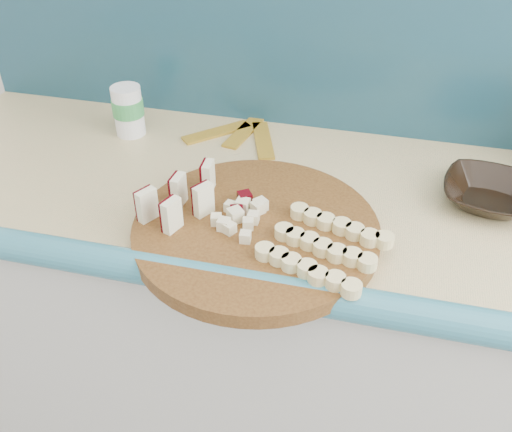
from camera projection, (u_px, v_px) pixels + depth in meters
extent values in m
cube|color=beige|center=(383.00, 358.00, 1.42)|extent=(2.20, 0.60, 0.88)
cube|color=#E1C184|center=(413.00, 212.00, 1.14)|extent=(2.20, 0.60, 0.03)
cube|color=teal|center=(408.00, 321.00, 0.91)|extent=(2.20, 0.06, 0.03)
cube|color=teal|center=(437.00, 33.00, 1.21)|extent=(2.20, 0.02, 0.50)
cylinder|color=#3F220D|center=(256.00, 231.00, 1.05)|extent=(0.57, 0.57, 0.03)
cube|color=#F2EDC1|center=(147.00, 205.00, 1.03)|extent=(0.03, 0.04, 0.06)
cube|color=#40040A|center=(143.00, 203.00, 1.04)|extent=(0.02, 0.04, 0.06)
cube|color=#F2EDC1|center=(179.00, 190.00, 1.07)|extent=(0.03, 0.04, 0.06)
cube|color=#40040A|center=(175.00, 189.00, 1.08)|extent=(0.02, 0.04, 0.06)
cube|color=#F2EDC1|center=(209.00, 177.00, 1.11)|extent=(0.03, 0.04, 0.06)
cube|color=#40040A|center=(204.00, 175.00, 1.11)|extent=(0.02, 0.04, 0.06)
cube|color=#F2EDC1|center=(172.00, 215.00, 1.01)|extent=(0.03, 0.04, 0.06)
cube|color=#40040A|center=(168.00, 213.00, 1.01)|extent=(0.02, 0.04, 0.06)
cube|color=#F2EDC1|center=(204.00, 200.00, 1.05)|extent=(0.03, 0.04, 0.06)
cube|color=#40040A|center=(199.00, 198.00, 1.05)|extent=(0.02, 0.04, 0.06)
cube|color=#F4E8C3|center=(248.00, 217.00, 1.04)|extent=(0.02, 0.02, 0.02)
cube|color=#F4E8C3|center=(253.00, 216.00, 1.04)|extent=(0.02, 0.02, 0.02)
cube|color=#40040A|center=(258.00, 212.00, 1.05)|extent=(0.02, 0.02, 0.02)
cube|color=#F4E8C3|center=(248.00, 212.00, 1.05)|extent=(0.02, 0.02, 0.02)
cube|color=#F4E8C3|center=(247.00, 209.00, 1.06)|extent=(0.02, 0.02, 0.02)
cube|color=#F4E8C3|center=(242.00, 206.00, 1.07)|extent=(0.02, 0.02, 0.02)
cube|color=#F4E8C3|center=(240.00, 211.00, 1.05)|extent=(0.02, 0.02, 0.02)
cube|color=#F4E8C3|center=(233.00, 211.00, 1.05)|extent=(0.02, 0.02, 0.02)
cube|color=#40040A|center=(226.00, 214.00, 1.05)|extent=(0.02, 0.02, 0.02)
cube|color=#F4E8C3|center=(235.00, 217.00, 1.04)|extent=(0.02, 0.02, 0.02)
cube|color=#F4E8C3|center=(233.00, 221.00, 1.03)|extent=(0.02, 0.02, 0.02)
cube|color=#F4E8C3|center=(242.00, 218.00, 1.04)|extent=(0.02, 0.02, 0.02)
cube|color=#F4E8C3|center=(244.00, 221.00, 1.03)|extent=(0.02, 0.02, 0.02)
cube|color=#F4E8C3|center=(251.00, 223.00, 1.02)|extent=(0.02, 0.02, 0.02)
cylinder|color=beige|center=(263.00, 252.00, 0.96)|extent=(0.03, 0.03, 0.02)
cylinder|color=beige|center=(277.00, 258.00, 0.95)|extent=(0.03, 0.03, 0.02)
cylinder|color=beige|center=(291.00, 263.00, 0.94)|extent=(0.03, 0.03, 0.02)
cylinder|color=beige|center=(305.00, 269.00, 0.93)|extent=(0.03, 0.03, 0.02)
cylinder|color=beige|center=(320.00, 276.00, 0.92)|extent=(0.03, 0.03, 0.02)
cylinder|color=beige|center=(335.00, 282.00, 0.90)|extent=(0.03, 0.03, 0.02)
cylinder|color=beige|center=(351.00, 288.00, 0.89)|extent=(0.03, 0.03, 0.02)
cylinder|color=beige|center=(283.00, 231.00, 1.01)|extent=(0.03, 0.03, 0.02)
cylinder|color=beige|center=(296.00, 236.00, 1.00)|extent=(0.03, 0.03, 0.02)
cylinder|color=beige|center=(310.00, 241.00, 0.98)|extent=(0.03, 0.03, 0.02)
cylinder|color=beige|center=(324.00, 247.00, 0.97)|extent=(0.03, 0.03, 0.02)
cylinder|color=beige|center=(339.00, 252.00, 0.96)|extent=(0.03, 0.03, 0.02)
cylinder|color=beige|center=(353.00, 258.00, 0.95)|extent=(0.03, 0.03, 0.02)
cylinder|color=beige|center=(368.00, 264.00, 0.94)|extent=(0.03, 0.03, 0.02)
cylinder|color=beige|center=(301.00, 211.00, 1.05)|extent=(0.03, 0.03, 0.02)
cylinder|color=beige|center=(314.00, 216.00, 1.04)|extent=(0.03, 0.03, 0.02)
cylinder|color=beige|center=(328.00, 221.00, 1.03)|extent=(0.03, 0.03, 0.02)
cylinder|color=beige|center=(341.00, 226.00, 1.02)|extent=(0.03, 0.03, 0.02)
cylinder|color=beige|center=(355.00, 231.00, 1.01)|extent=(0.03, 0.03, 0.02)
cylinder|color=beige|center=(370.00, 236.00, 1.00)|extent=(0.03, 0.03, 0.02)
cylinder|color=beige|center=(384.00, 242.00, 0.98)|extent=(0.03, 0.03, 0.02)
imported|color=black|center=(490.00, 195.00, 1.12)|extent=(0.21, 0.21, 0.05)
cylinder|color=white|center=(128.00, 111.00, 1.33)|extent=(0.07, 0.07, 0.12)
cylinder|color=green|center=(128.00, 107.00, 1.33)|extent=(0.07, 0.07, 0.04)
cube|color=#B49022|center=(217.00, 132.00, 1.37)|extent=(0.15, 0.15, 0.01)
cube|color=#B49022|center=(245.00, 131.00, 1.37)|extent=(0.07, 0.17, 0.01)
cube|color=#B49022|center=(263.00, 140.00, 1.34)|extent=(0.09, 0.17, 0.01)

